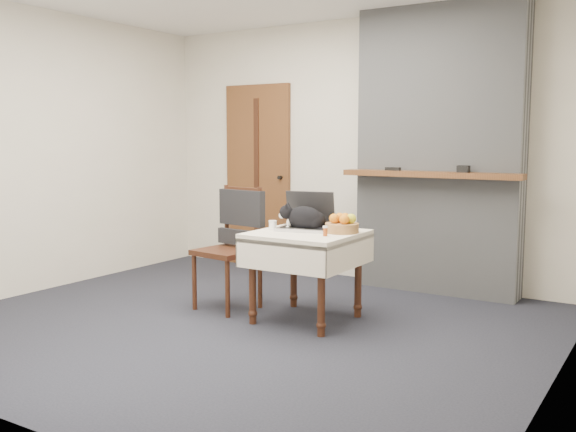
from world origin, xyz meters
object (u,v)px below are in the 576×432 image
Objects in this scene: door at (258,176)px; cat at (305,219)px; cream_jar at (273,225)px; side_table at (306,246)px; fruit_basket at (342,225)px; chair at (235,230)px; pill_bottle at (325,231)px; laptop at (307,220)px.

cat is (1.53, -1.57, -0.21)m from door.
side_table is at bearing 4.88° from cream_jar.
fruit_basket is (0.55, 0.14, 0.02)m from cream_jar.
side_table is at bearing 3.17° from chair.
chair is (-0.43, 0.08, -0.09)m from cream_jar.
pill_bottle reaches higher than cream_jar.
side_table is 1.70× the size of cat.
cat reaches higher than fruit_basket.
cat is (0.03, -0.07, 0.02)m from laptop.
laptop is at bearing 34.10° from cream_jar.
fruit_basket reaches higher than side_table.
door is 7.75× the size of fruit_basket.
door reaches higher than fruit_basket.
chair is at bearing 165.67° from cat.
side_table is 0.73m from chair.
fruit_basket is (0.02, 0.23, 0.02)m from pill_bottle.
cream_jar is 0.27× the size of fruit_basket.
fruit_basket is (0.32, -0.01, -0.01)m from laptop.
cat is 0.32m from pill_bottle.
door is 2.38m from fruit_basket.
laptop is 1.79× the size of fruit_basket.
fruit_basket is (0.29, 0.06, -0.03)m from cat.
side_table is 10.28× the size of pill_bottle.
fruit_basket is at bearing 24.01° from side_table.
door is 2.20m from cat.
laptop is 6.07× the size of pill_bottle.
cat is 0.27m from cream_jar.
cream_jar is 0.93× the size of pill_bottle.
fruit_basket is (1.82, -1.51, -0.24)m from door.
cat is at bearing -45.61° from door.
chair is at bearing 174.21° from laptop.
laptop is at bearing 100.53° from cat.
side_table is (1.57, -1.62, -0.41)m from door.
door is 2.13m from laptop.
pill_bottle is 0.29× the size of fruit_basket.
cat is 1.78× the size of fruit_basket.
cream_jar is at bearing -3.04° from chair.
side_table is at bearing 152.73° from pill_bottle.
fruit_basket is at bearing -14.57° from laptop.
cream_jar is 0.44m from chair.
door is 28.21× the size of cream_jar.
fruit_basket is at bearing 84.65° from pill_bottle.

